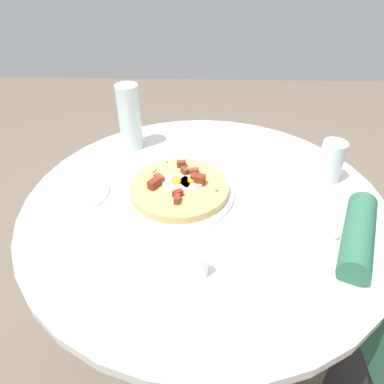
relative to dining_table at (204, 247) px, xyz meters
name	(u,v)px	position (x,y,z in m)	size (l,w,h in m)	color
ground_plane	(201,346)	(0.00, 0.00, -0.57)	(6.00, 6.00, 0.00)	#6B5B4C
dining_table	(204,247)	(0.00, 0.00, 0.00)	(0.99, 0.99, 0.75)	silver
pizza_plate	(179,193)	(0.07, -0.03, 0.18)	(0.30, 0.30, 0.01)	white
breakfast_pizza	(179,187)	(0.07, -0.03, 0.20)	(0.27, 0.27, 0.05)	tan
bread_plate	(77,192)	(0.36, -0.02, 0.18)	(0.18, 0.18, 0.01)	white
napkin	(313,216)	(-0.28, 0.06, 0.18)	(0.17, 0.14, 0.00)	white
fork	(309,218)	(-0.26, 0.07, 0.19)	(0.18, 0.01, 0.01)	silver
knife	(318,212)	(-0.29, 0.05, 0.19)	(0.18, 0.01, 0.01)	silver
water_glass	(331,161)	(-0.36, -0.11, 0.24)	(0.07, 0.07, 0.12)	silver
water_bottle	(130,117)	(0.24, -0.29, 0.29)	(0.07, 0.07, 0.21)	silver
salt_shaker	(201,266)	(0.01, 0.26, 0.21)	(0.03, 0.03, 0.05)	white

